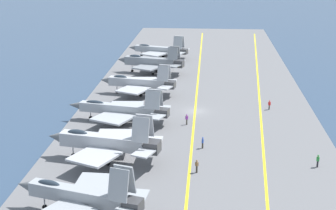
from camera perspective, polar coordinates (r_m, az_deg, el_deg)
The scene contains 15 objects.
ground_plane at distance 90.94m, azimuth 3.01°, elevation -0.91°, with size 2000.00×2000.00×0.00m, color #2D425B.
carrier_deck at distance 90.88m, azimuth 3.01°, elevation -0.79°, with size 182.78×41.58×0.40m, color slate.
deck_stripe_foul_line at distance 91.27m, azimuth 10.21°, elevation -0.84°, with size 164.50×0.36×0.01m, color yellow.
deck_stripe_centerline at distance 90.82m, azimuth 3.01°, elevation -0.67°, with size 164.50×0.36×0.01m, color yellow.
parked_jet_nearest at distance 56.48m, azimuth -9.68°, elevation -9.87°, with size 13.82×15.20×6.71m.
parked_jet_second at distance 69.82m, azimuth -7.03°, elevation -4.07°, with size 13.73×16.10×6.99m.
parked_jet_third at distance 84.72m, azimuth -5.30°, elevation -0.45°, with size 12.46×17.47×5.96m.
parked_jet_fourth at distance 99.85m, azimuth -3.25°, elevation 2.50°, with size 12.86×15.25×6.22m.
parked_jet_fifth at distance 116.29m, azimuth -1.88°, elevation 4.82°, with size 11.86×15.76×6.50m.
parked_jet_sixth at distance 132.45m, azimuth -0.98°, elevation 6.16°, with size 12.04×16.20×5.99m.
crew_brown_vest at distance 66.69m, azimuth 3.21°, elevation -6.72°, with size 0.44×0.46×1.77m.
crew_purple_vest at distance 83.70m, azimuth 2.09°, elevation -1.56°, with size 0.45×0.46×1.78m.
crew_red_vest at distance 92.96m, azimuth 11.17°, elevation 0.05°, with size 0.43×0.46×1.70m.
crew_blue_vest at distance 74.36m, azimuth 3.86°, elevation -4.13°, with size 0.41×0.30×1.71m.
crew_green_vest at distance 70.96m, azimuth 16.27°, elevation -5.91°, with size 0.34×0.43×1.76m.
Camera 1 is at (-86.25, -2.08, 28.76)m, focal length 55.00 mm.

